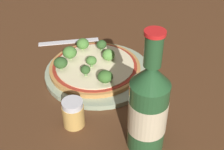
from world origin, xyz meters
TOP-DOWN VIEW (x-y plane):
  - ground_plane at (0.00, 0.00)m, footprint 3.00×3.00m
  - plate at (-0.01, 0.00)m, footprint 0.26×0.26m
  - pizza at (-0.02, -0.01)m, footprint 0.22×0.22m
  - broccoli_floret_0 at (-0.04, -0.08)m, footprint 0.03×0.03m
  - broccoli_floret_1 at (-0.08, 0.04)m, footprint 0.03×0.03m
  - broccoli_floret_2 at (0.05, -0.01)m, footprint 0.03×0.03m
  - broccoli_floret_3 at (-0.10, -0.01)m, footprint 0.03×0.03m
  - broccoli_floret_4 at (-0.03, 0.03)m, footprint 0.03×0.03m
  - broccoli_floret_5 at (0.01, -0.04)m, footprint 0.02×0.02m
  - broccoli_floret_6 at (-0.02, -0.02)m, footprint 0.03×0.03m
  - broccoli_floret_7 at (-0.07, -0.05)m, footprint 0.04×0.04m
  - beer_bottle at (0.22, -0.01)m, footprint 0.07×0.07m
  - pepper_shaker at (0.12, -0.11)m, footprint 0.04×0.04m
  - fork at (-0.19, -0.02)m, footprint 0.06×0.17m

SIDE VIEW (x-z plane):
  - ground_plane at x=0.00m, z-range 0.00..0.00m
  - fork at x=-0.19m, z-range 0.00..0.00m
  - plate at x=-0.01m, z-range 0.00..0.01m
  - pizza at x=-0.02m, z-range 0.01..0.03m
  - pepper_shaker at x=0.12m, z-range 0.00..0.06m
  - broccoli_floret_4 at x=-0.03m, z-range 0.03..0.05m
  - broccoli_floret_5 at x=0.01m, z-range 0.03..0.05m
  - broccoli_floret_3 at x=-0.10m, z-range 0.03..0.06m
  - broccoli_floret_6 at x=-0.02m, z-range 0.03..0.06m
  - broccoli_floret_1 at x=-0.08m, z-range 0.03..0.06m
  - broccoli_floret_2 at x=0.05m, z-range 0.03..0.06m
  - broccoli_floret_0 at x=-0.04m, z-range 0.03..0.06m
  - broccoli_floret_7 at x=-0.07m, z-range 0.03..0.06m
  - beer_bottle at x=0.22m, z-range -0.03..0.21m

